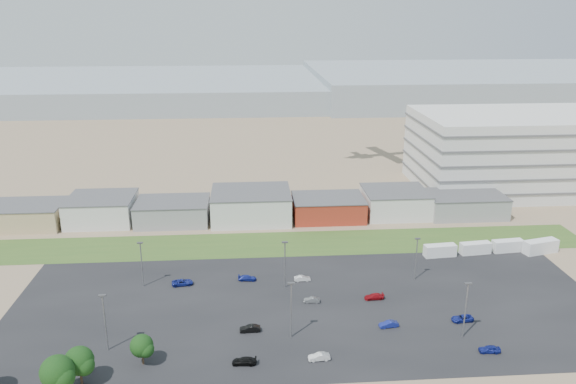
{
  "coord_description": "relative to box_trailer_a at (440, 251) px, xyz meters",
  "views": [
    {
      "loc": [
        -6.47,
        -80.12,
        56.91
      ],
      "look_at": [
        0.98,
        22.0,
        23.7
      ],
      "focal_mm": 35.0,
      "sensor_mm": 36.0,
      "label": 1
    }
  ],
  "objects": [
    {
      "name": "ground",
      "position": [
        -39.41,
        -41.8,
        -1.45
      ],
      "size": [
        700.0,
        700.0,
        0.0
      ],
      "primitive_type": "plane",
      "color": "#857055",
      "rests_on": "ground"
    },
    {
      "name": "parking_lot",
      "position": [
        -34.41,
        -21.8,
        -1.45
      ],
      "size": [
        120.0,
        50.0,
        0.01
      ],
      "primitive_type": "cube",
      "color": "black",
      "rests_on": "ground"
    },
    {
      "name": "grass_strip",
      "position": [
        -39.41,
        10.2,
        -1.44
      ],
      "size": [
        160.0,
        16.0,
        0.02
      ],
      "primitive_type": "cube",
      "color": "#365720",
      "rests_on": "ground"
    },
    {
      "name": "hills_backdrop",
      "position": [
        0.59,
        273.2,
        3.05
      ],
      "size": [
        700.0,
        200.0,
        9.0
      ],
      "primitive_type": null,
      "color": "gray",
      "rests_on": "ground"
    },
    {
      "name": "building_row",
      "position": [
        -56.41,
        29.2,
        2.55
      ],
      "size": [
        170.0,
        20.0,
        8.0
      ],
      "primitive_type": null,
      "color": "silver",
      "rests_on": "ground"
    },
    {
      "name": "parking_garage",
      "position": [
        50.59,
        53.2,
        11.05
      ],
      "size": [
        80.0,
        40.0,
        25.0
      ],
      "primitive_type": "cube",
      "color": "silver",
      "rests_on": "ground"
    },
    {
      "name": "box_trailer_a",
      "position": [
        0.0,
        0.0,
        0.0
      ],
      "size": [
        7.93,
        3.1,
        2.9
      ],
      "primitive_type": null,
      "rotation": [
        0.0,
        0.0,
        0.09
      ],
      "color": "silver",
      "rests_on": "ground"
    },
    {
      "name": "box_trailer_b",
      "position": [
        9.17,
        0.9,
        -0.04
      ],
      "size": [
        7.73,
        3.17,
        2.82
      ],
      "primitive_type": null,
      "rotation": [
        0.0,
        0.0,
        0.11
      ],
      "color": "silver",
      "rests_on": "ground"
    },
    {
      "name": "box_trailer_c",
      "position": [
        17.7,
        1.64,
        -0.01
      ],
      "size": [
        7.9,
        3.17,
        2.89
      ],
      "primitive_type": null,
      "rotation": [
        0.0,
        0.0,
        0.1
      ],
      "color": "silver",
      "rests_on": "ground"
    },
    {
      "name": "box_trailer_d",
      "position": [
        25.34,
        0.17,
        0.19
      ],
      "size": [
        9.15,
        4.76,
        3.28
      ],
      "primitive_type": null,
      "rotation": [
        0.0,
        0.0,
        0.24
      ],
      "color": "silver",
      "rests_on": "ground"
    },
    {
      "name": "tree_mid",
      "position": [
        -75.58,
        -47.06,
        2.68
      ],
      "size": [
        5.51,
        5.51,
        8.26
      ],
      "primitive_type": null,
      "color": "black",
      "rests_on": "ground"
    },
    {
      "name": "tree_right",
      "position": [
        -73.28,
        -43.75,
        2.27
      ],
      "size": [
        4.96,
        4.96,
        7.44
      ],
      "primitive_type": null,
      "color": "black",
      "rests_on": "ground"
    },
    {
      "name": "tree_near",
      "position": [
        -64.38,
        -39.22,
        1.68
      ],
      "size": [
        4.18,
        4.18,
        6.26
      ],
      "primitive_type": null,
      "color": "black",
      "rests_on": "ground"
    },
    {
      "name": "lightpole_front_l",
      "position": [
        -71.27,
        -34.47,
        3.93
      ],
      "size": [
        1.27,
        0.53,
        10.77
      ],
      "primitive_type": null,
      "color": "slate",
      "rests_on": "ground"
    },
    {
      "name": "lightpole_front_m",
      "position": [
        -38.8,
        -32.75,
        4.04
      ],
      "size": [
        1.29,
        0.54,
        10.98
      ],
      "primitive_type": null,
      "color": "slate",
      "rests_on": "ground"
    },
    {
      "name": "lightpole_front_r",
      "position": [
        -7.46,
        -34.98,
        4.01
      ],
      "size": [
        1.28,
        0.54,
        10.92
      ],
      "primitive_type": null,
      "color": "slate",
      "rests_on": "ground"
    },
    {
      "name": "lightpole_back_l",
      "position": [
        -69.16,
        -10.54,
        3.66
      ],
      "size": [
        1.2,
        0.5,
        10.22
      ],
      "primitive_type": null,
      "color": "slate",
      "rests_on": "ground"
    },
    {
      "name": "lightpole_back_m",
      "position": [
        -38.62,
        -13.47,
        3.88
      ],
      "size": [
        1.26,
        0.52,
        10.67
      ],
      "primitive_type": null,
      "color": "slate",
      "rests_on": "ground"
    },
    {
      "name": "lightpole_back_r",
      "position": [
        -9.61,
        -11.7,
        3.47
      ],
      "size": [
        1.16,
        0.48,
        9.85
      ],
      "primitive_type": null,
      "color": "slate",
      "rests_on": "ground"
    },
    {
      "name": "parked_car_0",
      "position": [
        -5.57,
        -29.69,
        -0.87
      ],
      "size": [
        4.41,
        2.4,
        1.17
      ],
      "primitive_type": "imported",
      "rotation": [
        0.0,
        0.0,
        -1.46
      ],
      "color": "navy",
      "rests_on": "ground"
    },
    {
      "name": "parked_car_1",
      "position": [
        -20.18,
        -30.76,
        -0.85
      ],
      "size": [
        3.81,
        1.76,
        1.21
      ],
      "primitive_type": "imported",
      "rotation": [
        0.0,
        0.0,
        -1.44
      ],
      "color": "navy",
      "rests_on": "ground"
    },
    {
      "name": "parked_car_2",
      "position": [
        -4.63,
        -40.13,
        -0.82
      ],
      "size": [
        3.83,
        1.8,
        1.27
      ],
      "primitive_type": "imported",
      "rotation": [
        0.0,
        0.0,
        -1.65
      ],
      "color": "navy",
      "rests_on": "ground"
    },
    {
      "name": "parked_car_3",
      "position": [
        -47.34,
        -40.47,
        -0.85
      ],
      "size": [
        4.28,
        2.04,
        1.21
      ],
      "primitive_type": "imported",
      "rotation": [
        0.0,
        0.0,
        -1.66
      ],
      "color": "black",
      "rests_on": "ground"
    },
    {
      "name": "parked_car_4",
      "position": [
        -46.28,
        -30.43,
        -0.81
      ],
      "size": [
        3.93,
        1.51,
        1.28
      ],
      "primitive_type": "imported",
      "rotation": [
        0.0,
        0.0,
        -1.53
      ],
      "color": "black",
      "rests_on": "ground"
    },
    {
      "name": "parked_car_6",
      "position": [
        -46.72,
        -9.53,
        -0.87
      ],
      "size": [
        4.13,
        1.95,
        1.16
      ],
      "primitive_type": "imported",
      "rotation": [
        0.0,
        0.0,
        1.49
      ],
      "color": "navy",
      "rests_on": "ground"
    },
    {
      "name": "parked_car_7",
      "position": [
        -33.6,
        -20.3,
        -0.91
      ],
      "size": [
        3.38,
        1.48,
        1.08
      ],
      "primitive_type": "imported",
      "rotation": [
        0.0,
        0.0,
        -1.67
      ],
      "color": "#595B5E",
      "rests_on": "ground"
    },
    {
      "name": "parked_car_9",
      "position": [
        -60.79,
        -10.72,
        -0.81
      ],
      "size": [
        4.83,
        2.71,
        1.28
      ],
      "primitive_type": "imported",
      "rotation": [
        0.0,
        0.0,
        1.71
      ],
      "color": "navy",
      "rests_on": "ground"
    },
    {
      "name": "parked_car_10",
      "position": [
        -74.54,
        -40.28,
        -0.88
      ],
      "size": [
        4.12,
        2.1,
        1.14
      ],
      "primitive_type": "imported",
      "rotation": [
        0.0,
        0.0,
        1.44
      ],
      "color": "#595B5E",
      "rests_on": "ground"
    },
    {
      "name": "parked_car_11",
      "position": [
        -34.59,
        -10.64,
        -0.86
      ],
      "size": [
        3.61,
        1.37,
        1.17
      ],
      "primitive_type": "imported",
      "rotation": [
        0.0,
        0.0,
        1.61
      ],
      "color": "silver",
      "rests_on": "ground"
    },
    {
      "name": "parked_car_12",
      "position": [
        -20.58,
        -19.93,
        -0.87
      ],
      "size": [
        4.11,
        1.81,
        1.17
      ],
      "primitive_type": "imported",
      "rotation": [
        0.0,
        0.0,
        -1.53
      ],
      "color": "maroon",
      "rests_on": "ground"
    },
    {
      "name": "parked_car_13",
      "position": [
        -34.59,
        -40.2,
        -0.84
      ],
      "size": [
        3.81,
        1.58,
        1.23
      ],
      "primitive_type": "imported",
      "rotation": [
        0.0,
        0.0,
        -1.49
      ],
      "color": "silver",
      "rests_on": "ground"
    }
  ]
}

